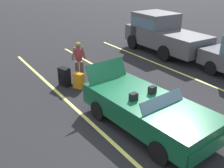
{
  "coord_description": "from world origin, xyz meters",
  "views": [
    {
      "loc": [
        4.87,
        -4.46,
        4.3
      ],
      "look_at": [
        -1.8,
        -0.02,
        0.75
      ],
      "focal_mm": 41.81,
      "sensor_mm": 36.0,
      "label": 1
    }
  ],
  "objects_px": {
    "suitcase_medium_bright": "(79,81)",
    "suitcase_small_carryon": "(99,75)",
    "parked_pickup_truck_near": "(161,32)",
    "convertible_car": "(152,113)",
    "traveler_person": "(79,59)",
    "suitcase_large_black": "(64,77)"
  },
  "relations": [
    {
      "from": "convertible_car",
      "to": "suitcase_medium_bright",
      "type": "height_order",
      "value": "convertible_car"
    },
    {
      "from": "suitcase_large_black",
      "to": "convertible_car",
      "type": "bearing_deg",
      "value": 85.69
    },
    {
      "from": "suitcase_medium_bright",
      "to": "convertible_car",
      "type": "bearing_deg",
      "value": 72.09
    },
    {
      "from": "suitcase_medium_bright",
      "to": "parked_pickup_truck_near",
      "type": "distance_m",
      "value": 6.43
    },
    {
      "from": "traveler_person",
      "to": "parked_pickup_truck_near",
      "type": "xyz_separation_m",
      "value": [
        -1.26,
        5.7,
        0.18
      ]
    },
    {
      "from": "traveler_person",
      "to": "parked_pickup_truck_near",
      "type": "height_order",
      "value": "parked_pickup_truck_near"
    },
    {
      "from": "convertible_car",
      "to": "suitcase_large_black",
      "type": "relative_size",
      "value": 5.79
    },
    {
      "from": "suitcase_large_black",
      "to": "traveler_person",
      "type": "height_order",
      "value": "traveler_person"
    },
    {
      "from": "suitcase_small_carryon",
      "to": "parked_pickup_truck_near",
      "type": "height_order",
      "value": "parked_pickup_truck_near"
    },
    {
      "from": "convertible_car",
      "to": "parked_pickup_truck_near",
      "type": "relative_size",
      "value": 0.85
    },
    {
      "from": "suitcase_medium_bright",
      "to": "traveler_person",
      "type": "bearing_deg",
      "value": -143.44
    },
    {
      "from": "suitcase_large_black",
      "to": "suitcase_small_carryon",
      "type": "xyz_separation_m",
      "value": [
        0.37,
        1.37,
        -0.12
      ]
    },
    {
      "from": "suitcase_large_black",
      "to": "suitcase_small_carryon",
      "type": "relative_size",
      "value": 1.48
    },
    {
      "from": "convertible_car",
      "to": "suitcase_large_black",
      "type": "xyz_separation_m",
      "value": [
        -4.35,
        -0.74,
        -0.22
      ]
    },
    {
      "from": "suitcase_medium_bright",
      "to": "suitcase_small_carryon",
      "type": "height_order",
      "value": "suitcase_medium_bright"
    },
    {
      "from": "suitcase_large_black",
      "to": "suitcase_medium_bright",
      "type": "distance_m",
      "value": 0.65
    },
    {
      "from": "parked_pickup_truck_near",
      "to": "convertible_car",
      "type": "bearing_deg",
      "value": 136.45
    },
    {
      "from": "traveler_person",
      "to": "parked_pickup_truck_near",
      "type": "relative_size",
      "value": 0.33
    },
    {
      "from": "convertible_car",
      "to": "parked_pickup_truck_near",
      "type": "height_order",
      "value": "parked_pickup_truck_near"
    },
    {
      "from": "parked_pickup_truck_near",
      "to": "suitcase_large_black",
      "type": "bearing_deg",
      "value": 103.37
    },
    {
      "from": "convertible_car",
      "to": "suitcase_large_black",
      "type": "distance_m",
      "value": 4.42
    },
    {
      "from": "suitcase_large_black",
      "to": "traveler_person",
      "type": "relative_size",
      "value": 0.45
    }
  ]
}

